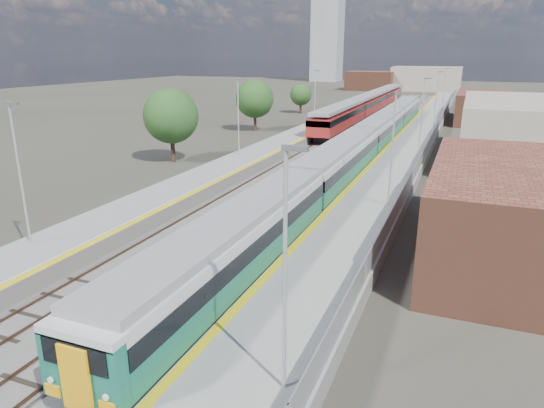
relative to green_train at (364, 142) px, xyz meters
The scene contains 11 objects.
ground 11.61m from the green_train, 97.56° to the left, with size 320.00×320.00×0.00m, color #47443A.
ballast_bed 14.47m from the green_train, 105.20° to the left, with size 10.50×155.00×0.06m, color #565451.
tracks 15.94m from the green_train, 101.51° to the left, with size 8.96×160.00×0.17m.
platform_right 14.40m from the green_train, 74.67° to the left, with size 4.70×155.00×8.52m.
platform_left 17.45m from the green_train, 127.41° to the left, with size 4.30×155.00×8.52m.
buildings 102.16m from the green_train, 101.11° to the left, with size 72.00×185.50×40.00m.
green_train is the anchor object (origin of this frame).
red_train 39.03m from the green_train, 100.33° to the left, with size 3.08×62.34×3.88m.
tree_a 19.69m from the green_train, 160.96° to the right, with size 5.56×5.56×7.53m.
tree_b 25.12m from the green_train, 139.78° to the left, with size 5.41×5.41×7.33m.
tree_c 44.58m from the green_train, 116.78° to the left, with size 4.05×4.05×5.49m.
Camera 1 is at (10.89, -9.71, 10.75)m, focal length 32.00 mm.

